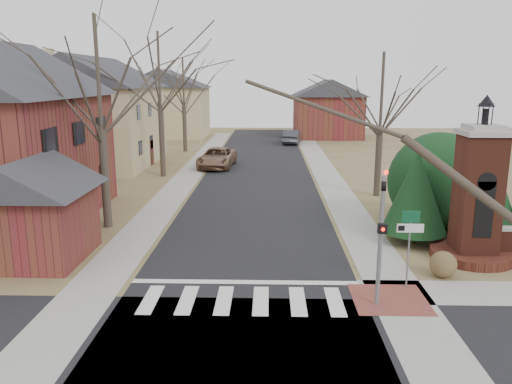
{
  "coord_description": "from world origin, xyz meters",
  "views": [
    {
      "loc": [
        0.84,
        -14.19,
        7.03
      ],
      "look_at": [
        0.31,
        6.0,
        2.45
      ],
      "focal_mm": 35.0,
      "sensor_mm": 36.0,
      "label": 1
    }
  ],
  "objects_px": {
    "brick_gate_monument": "(476,206)",
    "distant_car": "(292,137)",
    "sign_post": "(410,234)",
    "traffic_signal_pole": "(381,228)",
    "pickup_truck": "(217,158)"
  },
  "relations": [
    {
      "from": "traffic_signal_pole",
      "to": "brick_gate_monument",
      "type": "xyz_separation_m",
      "value": [
        4.7,
        4.42,
        -0.42
      ]
    },
    {
      "from": "pickup_truck",
      "to": "distant_car",
      "type": "distance_m",
      "value": 16.87
    },
    {
      "from": "traffic_signal_pole",
      "to": "distant_car",
      "type": "xyz_separation_m",
      "value": [
        -0.9,
        40.84,
        -1.8
      ]
    },
    {
      "from": "pickup_truck",
      "to": "brick_gate_monument",
      "type": "bearing_deg",
      "value": -54.88
    },
    {
      "from": "traffic_signal_pole",
      "to": "sign_post",
      "type": "height_order",
      "value": "traffic_signal_pole"
    },
    {
      "from": "sign_post",
      "to": "distant_car",
      "type": "distance_m",
      "value": 39.5
    },
    {
      "from": "pickup_truck",
      "to": "distant_car",
      "type": "height_order",
      "value": "distant_car"
    },
    {
      "from": "pickup_truck",
      "to": "distant_car",
      "type": "bearing_deg",
      "value": 70.77
    },
    {
      "from": "traffic_signal_pole",
      "to": "sign_post",
      "type": "xyz_separation_m",
      "value": [
        1.29,
        1.41,
        -0.64
      ]
    },
    {
      "from": "sign_post",
      "to": "brick_gate_monument",
      "type": "xyz_separation_m",
      "value": [
        3.41,
        3.01,
        0.22
      ]
    },
    {
      "from": "sign_post",
      "to": "brick_gate_monument",
      "type": "relative_size",
      "value": 0.42
    },
    {
      "from": "sign_post",
      "to": "brick_gate_monument",
      "type": "distance_m",
      "value": 4.55
    },
    {
      "from": "brick_gate_monument",
      "to": "distant_car",
      "type": "height_order",
      "value": "brick_gate_monument"
    },
    {
      "from": "sign_post",
      "to": "pickup_truck",
      "type": "distance_m",
      "value": 25.64
    },
    {
      "from": "traffic_signal_pole",
      "to": "distant_car",
      "type": "height_order",
      "value": "traffic_signal_pole"
    }
  ]
}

